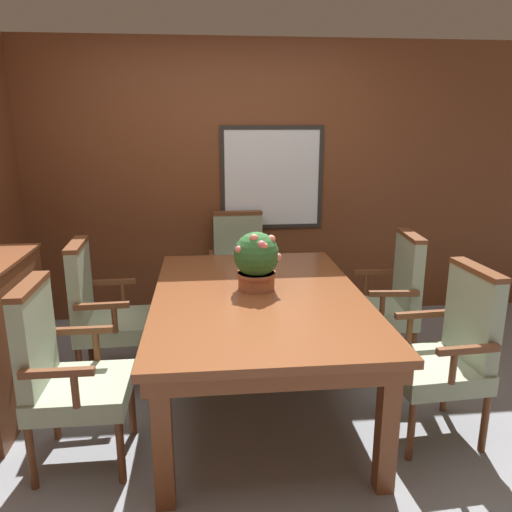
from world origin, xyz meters
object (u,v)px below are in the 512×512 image
object	(u,v)px
dining_table	(258,308)
chair_right_far	(389,297)
chair_left_far	(101,309)
potted_plant	(256,260)
chair_right_near	(449,349)
chair_left_near	(63,370)
chair_head_far	(239,267)

from	to	relation	value
dining_table	chair_right_far	bearing A→B (deg)	23.88
chair_left_far	potted_plant	xyz separation A→B (m)	(1.03, -0.30, 0.40)
chair_right_far	potted_plant	world-z (taller)	potted_plant
dining_table	chair_left_far	world-z (taller)	chair_left_far
chair_right_far	potted_plant	bearing A→B (deg)	-66.51
chair_right_near	chair_right_far	xyz separation A→B (m)	(-0.03, 0.86, 0.00)
chair_left_far	chair_right_far	size ratio (longest dim) A/B	1.00
chair_right_near	dining_table	bearing A→B (deg)	-115.60
chair_left_near	potted_plant	world-z (taller)	potted_plant
dining_table	chair_left_near	size ratio (longest dim) A/B	1.89
chair_left_near	chair_head_far	size ratio (longest dim) A/B	1.00
chair_left_near	potted_plant	xyz separation A→B (m)	(1.05, 0.56, 0.40)
chair_right_near	chair_right_far	size ratio (longest dim) A/B	1.00
chair_right_near	chair_left_far	bearing A→B (deg)	-115.39
dining_table	chair_right_far	size ratio (longest dim) A/B	1.89
chair_head_far	chair_left_far	bearing A→B (deg)	-139.26
potted_plant	chair_right_near	bearing A→B (deg)	-26.62
dining_table	chair_head_far	xyz separation A→B (m)	(-0.03, 1.33, -0.13)
chair_left_far	chair_left_near	xyz separation A→B (m)	(-0.02, -0.86, 0.00)
chair_head_far	potted_plant	size ratio (longest dim) A/B	2.74
chair_right_near	chair_left_near	bearing A→B (deg)	-92.55
chair_head_far	potted_plant	bearing A→B (deg)	-90.84
dining_table	potted_plant	bearing A→B (deg)	91.38
dining_table	chair_right_near	xyz separation A→B (m)	(1.03, -0.42, -0.13)
chair_left_far	chair_right_near	distance (m)	2.22
dining_table	chair_right_far	distance (m)	1.11
chair_right_near	chair_head_far	size ratio (longest dim) A/B	1.00
chair_left_far	potted_plant	world-z (taller)	potted_plant
chair_left_far	potted_plant	distance (m)	1.15
dining_table	potted_plant	xyz separation A→B (m)	(-0.00, 0.10, 0.28)
chair_right_near	chair_head_far	distance (m)	2.04
chair_left_far	potted_plant	size ratio (longest dim) A/B	2.74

